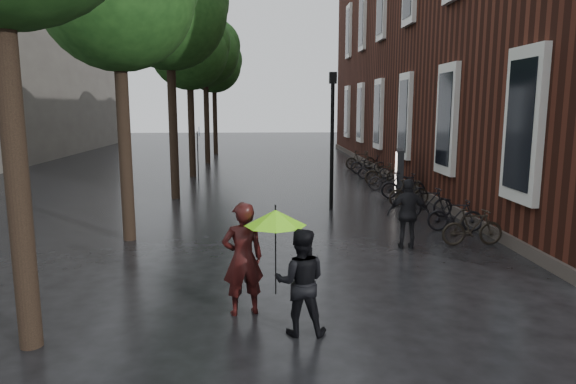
{
  "coord_description": "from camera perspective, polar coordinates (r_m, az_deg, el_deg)",
  "views": [
    {
      "loc": [
        -0.62,
        -6.16,
        3.46
      ],
      "look_at": [
        0.02,
        6.82,
        1.26
      ],
      "focal_mm": 32.0,
      "sensor_mm": 36.0,
      "label": 1
    }
  ],
  "objects": [
    {
      "name": "parked_bicycles",
      "position": [
        21.25,
        11.5,
        1.35
      ],
      "size": [
        2.03,
        16.12,
        1.02
      ],
      "color": "black",
      "rests_on": "ground"
    },
    {
      "name": "ground",
      "position": [
        7.09,
        2.68,
        -19.6
      ],
      "size": [
        120.0,
        120.0,
        0.0
      ],
      "primitive_type": "plane",
      "color": "black"
    },
    {
      "name": "lime_umbrella",
      "position": [
        7.98,
        -1.4,
        -2.88
      ],
      "size": [
        0.98,
        0.98,
        1.45
      ],
      "rotation": [
        0.0,
        0.0,
        -0.33
      ],
      "color": "black",
      "rests_on": "ground"
    },
    {
      "name": "pedestrian_walking",
      "position": [
        12.79,
        13.23,
        -2.38
      ],
      "size": [
        1.05,
        0.53,
        1.72
      ],
      "primitive_type": "imported",
      "rotation": [
        0.0,
        0.0,
        3.03
      ],
      "color": "black",
      "rests_on": "ground"
    },
    {
      "name": "street_trees",
      "position": [
        22.51,
        -11.94,
        16.77
      ],
      "size": [
        4.33,
        34.03,
        8.91
      ],
      "color": "black",
      "rests_on": "ground"
    },
    {
      "name": "ad_lightbox",
      "position": [
        20.12,
        12.25,
        2.09
      ],
      "size": [
        0.27,
        1.18,
        1.79
      ],
      "rotation": [
        0.0,
        0.0,
        -0.23
      ],
      "color": "black",
      "rests_on": "ground"
    },
    {
      "name": "lamp_post",
      "position": [
        17.06,
        4.94,
        7.18
      ],
      "size": [
        0.23,
        0.23,
        4.52
      ],
      "rotation": [
        0.0,
        0.0,
        -0.07
      ],
      "color": "black",
      "rests_on": "ground"
    },
    {
      "name": "cycle_sign",
      "position": [
        24.7,
        -9.93,
        5.23
      ],
      "size": [
        0.13,
        0.45,
        2.47
      ],
      "rotation": [
        0.0,
        0.0,
        0.13
      ],
      "color": "#262628",
      "rests_on": "ground"
    },
    {
      "name": "person_burgundy",
      "position": [
        8.58,
        -5.03,
        -7.38
      ],
      "size": [
        0.79,
        0.63,
        1.91
      ],
      "primitive_type": "imported",
      "rotation": [
        0.0,
        0.0,
        3.41
      ],
      "color": "black",
      "rests_on": "ground"
    },
    {
      "name": "brick_building",
      "position": [
        28.03,
        21.15,
        14.18
      ],
      "size": [
        10.2,
        33.2,
        12.0
      ],
      "color": "#38160F",
      "rests_on": "ground"
    },
    {
      "name": "person_black",
      "position": [
        7.88,
        1.4,
        -9.94
      ],
      "size": [
        0.85,
        0.69,
        1.65
      ],
      "primitive_type": "imported",
      "rotation": [
        0.0,
        0.0,
        3.06
      ],
      "color": "black",
      "rests_on": "ground"
    }
  ]
}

